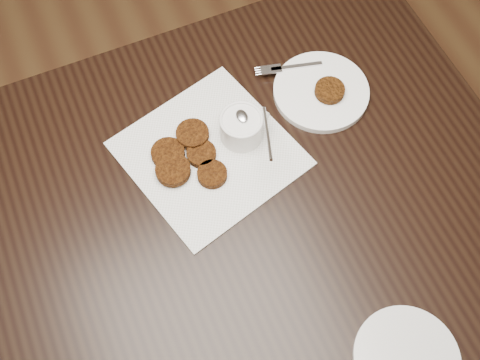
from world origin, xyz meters
The scene contains 7 objects.
floor centered at (0.00, 0.00, 0.00)m, with size 4.00×4.00×0.00m, color #55371D.
table centered at (-0.08, 0.03, 0.38)m, with size 1.46×0.94×0.75m, color black.
napkin centered at (0.06, 0.16, 0.75)m, with size 0.31×0.31×0.00m, color white.
sauce_ramekin centered at (0.14, 0.18, 0.82)m, with size 0.12×0.12×0.12m, color white, non-canonical shape.
patty_cluster centered at (0.02, 0.16, 0.77)m, with size 0.23×0.23×0.02m, color #65330D, non-canonical shape.
plate_with_patty centered at (0.34, 0.21, 0.77)m, with size 0.21×0.21×0.03m, color white, non-canonical shape.
plate_empty centered at (0.22, -0.36, 0.76)m, with size 0.19×0.19×0.01m, color silver.
Camera 1 is at (-0.12, -0.42, 1.83)m, focal length 45.11 mm.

